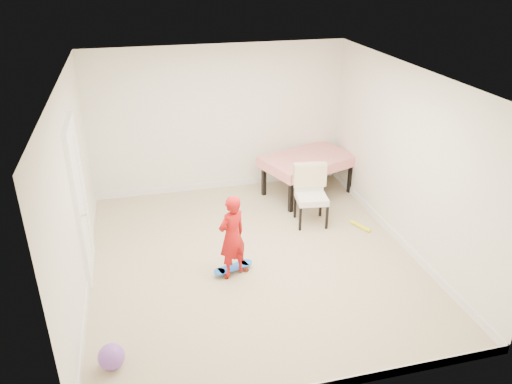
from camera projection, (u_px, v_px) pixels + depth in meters
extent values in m
plane|color=tan|center=(253.00, 258.00, 7.12)|extent=(5.00, 5.00, 0.00)
cube|color=white|center=(252.00, 78.00, 6.01)|extent=(4.50, 5.00, 0.04)
cube|color=silver|center=(219.00, 120.00, 8.73)|extent=(4.50, 0.04, 2.60)
cube|color=silver|center=(319.00, 285.00, 4.39)|extent=(4.50, 0.04, 2.60)
cube|color=silver|center=(75.00, 193.00, 6.07)|extent=(0.04, 5.00, 2.60)
cube|color=silver|center=(405.00, 160.00, 7.05)|extent=(0.04, 5.00, 2.60)
cube|color=white|center=(80.00, 202.00, 6.45)|extent=(0.11, 0.94, 2.11)
cube|color=white|center=(221.00, 184.00, 9.27)|extent=(4.50, 0.02, 0.12)
cube|color=white|center=(89.00, 277.00, 6.61)|extent=(0.02, 5.00, 0.12)
cube|color=white|center=(395.00, 235.00, 7.59)|extent=(0.02, 5.00, 0.12)
imported|color=#B41212|center=(232.00, 238.00, 6.51)|extent=(0.50, 0.44, 1.15)
sphere|color=purple|center=(111.00, 357.00, 5.20)|extent=(0.28, 0.28, 0.28)
cylinder|color=yellow|center=(360.00, 226.00, 7.90)|extent=(0.22, 0.39, 0.06)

